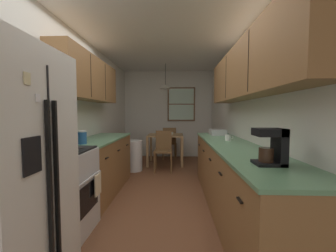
% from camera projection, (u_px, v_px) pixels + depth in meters
% --- Properties ---
extents(ground_plane, '(12.00, 12.00, 0.00)m').
position_uv_depth(ground_plane, '(162.00, 187.00, 3.69)').
color(ground_plane, brown).
extents(wall_left, '(0.10, 9.00, 2.55)m').
position_uv_depth(wall_left, '(86.00, 115.00, 3.66)').
color(wall_left, silver).
rests_on(wall_left, ground).
extents(wall_right, '(0.10, 9.00, 2.55)m').
position_uv_depth(wall_right, '(240.00, 115.00, 3.55)').
color(wall_right, silver).
rests_on(wall_right, ground).
extents(wall_back, '(4.40, 0.10, 2.55)m').
position_uv_depth(wall_back, '(168.00, 114.00, 6.25)').
color(wall_back, silver).
rests_on(wall_back, ground).
extents(ceiling_slab, '(4.40, 9.00, 0.08)m').
position_uv_depth(ceiling_slab, '(162.00, 38.00, 3.53)').
color(ceiling_slab, white).
extents(refrigerator, '(0.72, 0.81, 1.76)m').
position_uv_depth(refrigerator, '(1.00, 175.00, 1.42)').
color(refrigerator, white).
rests_on(refrigerator, ground).
extents(stove_range, '(0.66, 0.65, 1.10)m').
position_uv_depth(stove_range, '(59.00, 192.00, 2.19)').
color(stove_range, silver).
rests_on(stove_range, ground).
extents(microwave_over_range, '(0.39, 0.57, 0.32)m').
position_uv_depth(microwave_over_range, '(45.00, 80.00, 2.13)').
color(microwave_over_range, silver).
extents(counter_left, '(0.64, 1.76, 0.90)m').
position_uv_depth(counter_left, '(100.00, 165.00, 3.40)').
color(counter_left, olive).
rests_on(counter_left, ground).
extents(upper_cabinets_left, '(0.33, 1.84, 0.67)m').
position_uv_depth(upper_cabinets_left, '(89.00, 79.00, 3.27)').
color(upper_cabinets_left, olive).
extents(counter_right, '(0.64, 3.20, 0.90)m').
position_uv_depth(counter_right, '(234.00, 178.00, 2.71)').
color(counter_right, olive).
rests_on(counter_right, ground).
extents(upper_cabinets_right, '(0.33, 2.88, 0.67)m').
position_uv_depth(upper_cabinets_right, '(248.00, 70.00, 2.57)').
color(upper_cabinets_right, olive).
extents(dining_table, '(0.89, 0.75, 0.76)m').
position_uv_depth(dining_table, '(165.00, 140.00, 5.30)').
color(dining_table, '#A87F51').
rests_on(dining_table, ground).
extents(dining_chair_near, '(0.40, 0.40, 0.90)m').
position_uv_depth(dining_chair_near, '(163.00, 148.00, 4.73)').
color(dining_chair_near, brown).
rests_on(dining_chair_near, ground).
extents(dining_chair_far, '(0.43, 0.43, 0.90)m').
position_uv_depth(dining_chair_far, '(169.00, 142.00, 5.88)').
color(dining_chair_far, brown).
rests_on(dining_chair_far, ground).
extents(pendant_light, '(0.30, 0.30, 0.63)m').
position_uv_depth(pendant_light, '(165.00, 87.00, 5.22)').
color(pendant_light, black).
extents(back_window, '(0.81, 0.05, 1.00)m').
position_uv_depth(back_window, '(181.00, 104.00, 6.14)').
color(back_window, brown).
extents(trash_bin, '(0.35, 0.35, 0.69)m').
position_uv_depth(trash_bin, '(134.00, 156.00, 4.69)').
color(trash_bin, white).
rests_on(trash_bin, ground).
extents(storage_canister, '(0.12, 0.12, 0.18)m').
position_uv_depth(storage_canister, '(82.00, 137.00, 2.73)').
color(storage_canister, '#265999').
rests_on(storage_canister, counter_left).
extents(dish_towel, '(0.02, 0.16, 0.24)m').
position_uv_depth(dish_towel, '(98.00, 184.00, 2.34)').
color(dish_towel, beige).
extents(coffee_maker, '(0.22, 0.18, 0.29)m').
position_uv_depth(coffee_maker, '(273.00, 146.00, 1.62)').
color(coffee_maker, black).
rests_on(coffee_maker, counter_right).
extents(mug_by_coffeemaker, '(0.12, 0.09, 0.09)m').
position_uv_depth(mug_by_coffeemaker, '(228.00, 138.00, 3.05)').
color(mug_by_coffeemaker, white).
rests_on(mug_by_coffeemaker, counter_right).
extents(dish_rack, '(0.28, 0.34, 0.10)m').
position_uv_depth(dish_rack, '(218.00, 132.00, 3.88)').
color(dish_rack, silver).
rests_on(dish_rack, counter_right).
extents(table_serving_bowl, '(0.17, 0.17, 0.06)m').
position_uv_depth(table_serving_bowl, '(170.00, 133.00, 5.32)').
color(table_serving_bowl, silver).
rests_on(table_serving_bowl, dining_table).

